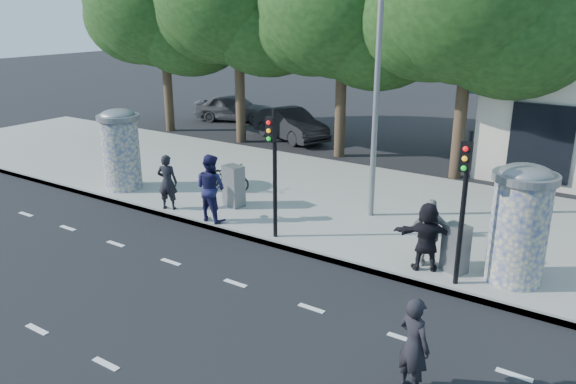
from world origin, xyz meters
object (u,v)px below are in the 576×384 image
Objects in this scene: car_mid at (290,124)px; ped_b at (167,182)px; street_lamp at (378,51)px; ped_e at (430,233)px; traffic_pole_far at (464,194)px; car_left at (234,108)px; cabinet_right at (456,248)px; cabinet_left at (234,186)px; traffic_pole_near at (274,161)px; ad_column_left at (121,147)px; ped_c at (211,188)px; bicycle at (226,177)px; man_road at (414,345)px; ped_f at (427,237)px; ad_column_right at (520,221)px.

ped_b is at bearing -144.37° from car_mid.
ped_e is (2.58, -2.26, -3.83)m from street_lamp.
street_lamp reaches higher than car_mid.
car_left is (-16.12, 12.48, -1.51)m from traffic_pole_far.
ped_b is 8.48m from cabinet_right.
cabinet_left is at bearing -158.70° from street_lamp.
traffic_pole_near is at bearing -126.25° from car_mid.
ad_column_left is 4.47m from ped_c.
ped_b reaches higher than bicycle.
ped_c is (1.69, -0.00, 0.12)m from ped_b.
ped_c is at bearing 178.51° from traffic_pole_near.
traffic_pole_near is at bearing -6.11° from ad_column_left.
traffic_pole_near is at bearing -116.23° from street_lamp.
ped_b is at bearing -156.48° from cabinet_right.
man_road is (1.30, -4.29, -0.14)m from ped_e.
traffic_pole_near is 2.00× the size of bicycle.
bicycle is at bearing -162.50° from car_left.
ped_c is at bearing -163.69° from car_left.
ped_b is 0.87× the size of ped_c.
car_left is 0.97× the size of car_mid.
traffic_pole_far is at bearing -60.23° from man_road.
ad_column_left is 0.33× the size of street_lamp.
ped_f is (3.98, 0.36, -1.27)m from traffic_pole_near.
bicycle is (-7.58, 2.07, -0.36)m from ped_f.
traffic_pole_near reaches higher than car_left.
ped_b is 0.98× the size of bicycle.
car_mid is (5.03, -2.12, -0.00)m from car_left.
ad_column_right reaches higher than car_left.
cabinet_right is at bearing 109.77° from traffic_pole_far.
cabinet_left is (-0.23, 1.29, -0.33)m from ped_c.
man_road is 0.39× the size of car_left.
traffic_pole_far is 7.49m from cabinet_left.
ped_c is (4.41, -0.65, -0.43)m from ad_column_left.
car_mid is at bearing 9.93° from bicycle.
ped_c reaches higher than bicycle.
ped_e reaches higher than ped_f.
ad_column_right is 15.36m from car_mid.
ped_f is (0.00, -0.22, -0.01)m from ped_e.
ped_e is (7.86, 0.52, -0.02)m from ped_b.
ped_f is 4.27m from man_road.
car_left is at bearing 141.28° from cabinet_left.
ped_c is at bearing -4.30° from man_road.
ped_c is 1.53× the size of cabinet_left.
traffic_pole_far is at bearing -110.56° from car_mid.
ad_column_left is at bearing 173.89° from traffic_pole_near.
bicycle is at bearing -172.74° from cabinet_right.
ad_column_left is 2.35× the size of cabinet_right.
street_lamp reaches higher than bicycle.
ped_c is at bearing -67.38° from cabinet_left.
ped_f is 0.95× the size of bicycle.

